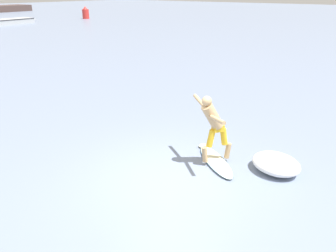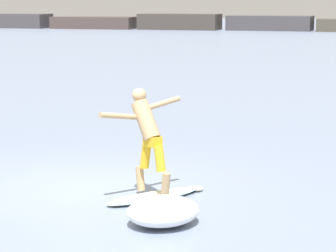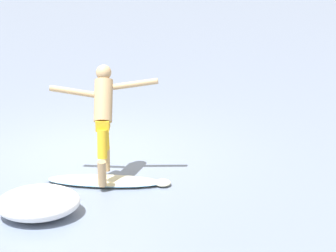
% 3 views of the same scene
% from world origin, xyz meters
% --- Properties ---
extents(ground_plane, '(200.00, 200.00, 0.00)m').
position_xyz_m(ground_plane, '(0.00, 0.00, 0.00)').
color(ground_plane, slate).
extents(surfboard, '(1.49, 1.74, 0.23)m').
position_xyz_m(surfboard, '(1.29, -0.46, 0.05)').
color(surfboard, beige).
rests_on(surfboard, ground).
extents(surfer, '(1.12, 1.42, 1.71)m').
position_xyz_m(surfer, '(1.16, -0.40, 1.11)').
color(surfer, tan).
rests_on(surfer, surfboard).
extents(fishing_boat_near_jetty, '(8.83, 2.72, 0.63)m').
position_xyz_m(fishing_boat_near_jetty, '(16.15, 37.64, 0.35)').
color(fishing_boat_near_jetty, '#A9ADB0').
rests_on(fishing_boat_near_jetty, ground).
extents(channel_marker_buoy, '(0.97, 0.97, 1.76)m').
position_xyz_m(channel_marker_buoy, '(27.96, 36.37, 0.78)').
color(channel_marker_buoy, red).
rests_on(channel_marker_buoy, ground).
extents(wave_foam_at_tail, '(1.30, 1.42, 0.39)m').
position_xyz_m(wave_foam_at_tail, '(1.79, -1.82, 0.20)').
color(wave_foam_at_tail, white).
rests_on(wave_foam_at_tail, ground).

